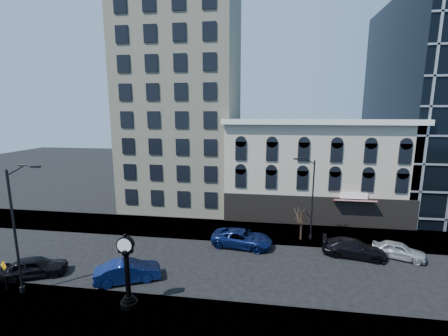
% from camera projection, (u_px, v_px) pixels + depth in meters
% --- Properties ---
extents(ground, '(160.00, 160.00, 0.00)m').
position_uv_depth(ground, '(195.00, 264.00, 26.56)').
color(ground, black).
rests_on(ground, ground).
extents(sidewalk_far, '(160.00, 6.00, 0.12)m').
position_uv_depth(sidewalk_far, '(212.00, 229.00, 34.33)').
color(sidewalk_far, gray).
rests_on(sidewalk_far, ground).
extents(sidewalk_near, '(160.00, 6.00, 0.12)m').
position_uv_depth(sidewalk_near, '(165.00, 326.00, 18.76)').
color(sidewalk_near, gray).
rests_on(sidewalk_near, ground).
extents(cream_tower, '(15.90, 15.40, 42.50)m').
position_uv_depth(cream_tower, '(182.00, 69.00, 42.25)').
color(cream_tower, beige).
rests_on(cream_tower, ground).
extents(victorian_row, '(22.60, 11.19, 12.50)m').
position_uv_depth(victorian_row, '(312.00, 169.00, 39.23)').
color(victorian_row, '#BDB29C').
rests_on(victorian_row, ground).
extents(street_clock, '(1.19, 1.19, 5.26)m').
position_uv_depth(street_clock, '(127.00, 274.00, 20.24)').
color(street_clock, black).
rests_on(street_clock, sidewalk_near).
extents(street_lamp_near, '(2.47, 0.97, 9.80)m').
position_uv_depth(street_lamp_near, '(21.00, 195.00, 21.00)').
color(street_lamp_near, black).
rests_on(street_lamp_near, sidewalk_near).
extents(street_lamp_far, '(2.27, 0.76, 8.90)m').
position_uv_depth(street_lamp_far, '(308.00, 177.00, 30.31)').
color(street_lamp_far, black).
rests_on(street_lamp_far, sidewalk_far).
extents(bare_tree_far, '(2.56, 2.56, 4.40)m').
position_uv_depth(bare_tree_far, '(302.00, 209.00, 30.84)').
color(bare_tree_far, '#2F2217').
rests_on(bare_tree_far, sidewalk_far).
extents(warning_sign, '(0.72, 0.30, 2.31)m').
position_uv_depth(warning_sign, '(4.00, 270.00, 22.25)').
color(warning_sign, black).
rests_on(warning_sign, sidewalk_near).
extents(car_near_a, '(5.21, 3.73, 1.65)m').
position_uv_depth(car_near_a, '(35.00, 267.00, 24.47)').
color(car_near_a, black).
rests_on(car_near_a, ground).
extents(car_near_b, '(5.33, 3.67, 1.66)m').
position_uv_depth(car_near_b, '(128.00, 271.00, 23.77)').
color(car_near_b, '#0C194C').
rests_on(car_near_b, ground).
extents(car_far_a, '(6.38, 3.57, 1.68)m').
position_uv_depth(car_far_a, '(242.00, 238.00, 29.96)').
color(car_far_a, '#0C194C').
rests_on(car_far_a, ground).
extents(car_far_b, '(5.93, 3.27, 1.63)m').
position_uv_depth(car_far_b, '(354.00, 248.00, 27.86)').
color(car_far_b, black).
rests_on(car_far_b, ground).
extents(car_far_c, '(4.79, 3.24, 1.51)m').
position_uv_depth(car_far_c, '(398.00, 250.00, 27.55)').
color(car_far_c, '#A5A8AD').
rests_on(car_far_c, ground).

